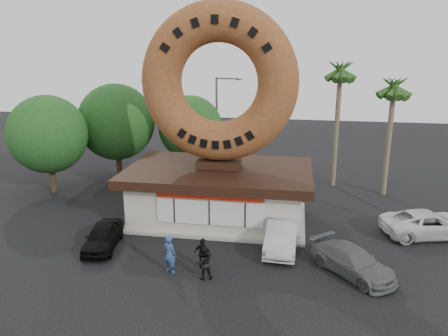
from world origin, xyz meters
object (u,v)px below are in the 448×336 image
at_px(person_center, 204,263).
at_px(car_black, 103,236).
at_px(person_left, 170,254).
at_px(car_white, 429,224).
at_px(giant_donut, 219,83).
at_px(person_right, 203,254).
at_px(car_grey, 353,261).
at_px(car_silver, 282,235).
at_px(street_lamp, 218,121).
at_px(donut_shop, 219,192).

bearing_deg(person_center, car_black, -39.79).
bearing_deg(person_center, person_left, -29.41).
bearing_deg(car_white, car_black, 90.11).
distance_m(giant_donut, person_right, 9.98).
distance_m(person_left, person_right, 1.61).
xyz_separation_m(person_left, car_grey, (8.57, 1.28, -0.30)).
bearing_deg(car_silver, giant_donut, 140.60).
height_order(person_left, car_black, person_left).
distance_m(person_center, car_white, 13.39).
bearing_deg(street_lamp, car_white, -37.09).
bearing_deg(car_black, donut_shop, 34.71).
xyz_separation_m(person_left, person_right, (1.48, 0.61, -0.15)).
xyz_separation_m(street_lamp, person_center, (2.48, -17.37, -3.68)).
bearing_deg(donut_shop, car_black, -136.50).
bearing_deg(street_lamp, car_grey, -59.46).
xyz_separation_m(person_left, person_center, (1.74, -0.31, -0.14)).
relative_size(car_black, car_silver, 0.84).
bearing_deg(car_silver, donut_shop, 140.73).
distance_m(street_lamp, car_silver, 15.23).
bearing_deg(person_left, person_center, -166.80).
height_order(person_center, car_black, person_center).
xyz_separation_m(street_lamp, car_silver, (5.89, -13.55, -3.73)).
height_order(giant_donut, person_center, giant_donut).
distance_m(street_lamp, person_right, 17.01).
relative_size(person_center, car_grey, 0.36).
distance_m(person_center, car_black, 6.42).
relative_size(person_center, car_white, 0.30).
distance_m(street_lamp, person_center, 17.93).
relative_size(person_center, person_right, 1.02).
bearing_deg(person_left, donut_shop, -75.79).
bearing_deg(street_lamp, giant_donut, -79.49).
xyz_separation_m(car_black, car_grey, (12.85, -0.65, -0.01)).
distance_m(person_center, car_silver, 5.12).
relative_size(person_left, car_grey, 0.42).
bearing_deg(giant_donut, car_silver, -41.35).
bearing_deg(car_black, person_left, -33.10).
distance_m(street_lamp, car_black, 16.01).
bearing_deg(car_white, donut_shop, 72.87).
bearing_deg(donut_shop, giant_donut, 90.00).
xyz_separation_m(person_left, car_white, (13.30, 6.45, -0.21)).
height_order(person_right, car_silver, person_right).
xyz_separation_m(giant_donut, car_grey, (7.46, -5.78, -7.75)).
relative_size(street_lamp, person_center, 5.00).
bearing_deg(person_center, giant_donut, -104.56).
relative_size(person_left, person_right, 1.19).
relative_size(car_black, car_white, 0.73).
height_order(giant_donut, car_silver, giant_donut).
relative_size(giant_donut, person_center, 5.74).
distance_m(person_right, car_black, 5.91).
bearing_deg(person_right, street_lamp, -65.86).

